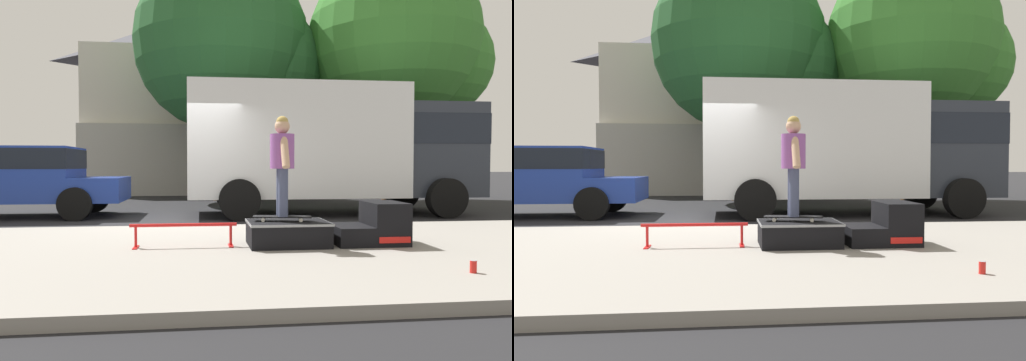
# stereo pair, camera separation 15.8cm
# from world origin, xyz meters

# --- Properties ---
(ground_plane) EXTENTS (140.00, 140.00, 0.00)m
(ground_plane) POSITION_xyz_m (0.00, 0.00, 0.00)
(ground_plane) COLOR black
(sidewalk_slab) EXTENTS (50.00, 5.00, 0.12)m
(sidewalk_slab) POSITION_xyz_m (0.00, -3.00, 0.06)
(sidewalk_slab) COLOR gray
(sidewalk_slab) RESTS_ON ground
(skate_box) EXTENTS (1.07, 0.78, 0.32)m
(skate_box) POSITION_xyz_m (1.54, -2.79, 0.29)
(skate_box) COLOR black
(skate_box) RESTS_ON sidewalk_slab
(kicker_ramp) EXTENTS (0.96, 0.72, 0.57)m
(kicker_ramp) POSITION_xyz_m (2.74, -2.79, 0.36)
(kicker_ramp) COLOR black
(kicker_ramp) RESTS_ON sidewalk_slab
(grind_rail) EXTENTS (1.39, 0.28, 0.31)m
(grind_rail) POSITION_xyz_m (0.17, -2.75, 0.35)
(grind_rail) COLOR red
(grind_rail) RESTS_ON sidewalk_slab
(skateboard) EXTENTS (0.80, 0.34, 0.07)m
(skateboard) POSITION_xyz_m (1.47, -2.76, 0.50)
(skateboard) COLOR black
(skateboard) RESTS_ON skate_box
(skater_kid) EXTENTS (0.32, 0.69, 1.34)m
(skater_kid) POSITION_xyz_m (1.47, -2.76, 1.30)
(skater_kid) COLOR #3F4766
(skater_kid) RESTS_ON skateboard
(soda_can) EXTENTS (0.07, 0.07, 0.13)m
(soda_can) POSITION_xyz_m (3.08, -4.59, 0.18)
(soda_can) COLOR red
(soda_can) RESTS_ON sidewalk_slab
(box_truck) EXTENTS (6.91, 2.63, 3.05)m
(box_truck) POSITION_xyz_m (3.58, 2.20, 1.70)
(box_truck) COLOR silver
(box_truck) RESTS_ON ground
(pickup_truck_blue) EXTENTS (5.70, 2.09, 1.61)m
(pickup_truck_blue) POSITION_xyz_m (-4.04, 2.39, 0.89)
(pickup_truck_blue) COLOR #1E3899
(pickup_truck_blue) RESTS_ON ground
(street_tree_main) EXTENTS (6.41, 5.83, 8.17)m
(street_tree_main) POSITION_xyz_m (1.44, 6.89, 5.09)
(street_tree_main) COLOR brown
(street_tree_main) RESTS_ON ground
(street_tree_neighbour) EXTENTS (6.14, 5.58, 8.10)m
(street_tree_neighbour) POSITION_xyz_m (7.02, 6.06, 5.14)
(street_tree_neighbour) COLOR brown
(street_tree_neighbour) RESTS_ON ground
(house_behind) EXTENTS (9.54, 8.23, 8.40)m
(house_behind) POSITION_xyz_m (0.19, 13.68, 4.24)
(house_behind) COLOR beige
(house_behind) RESTS_ON ground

